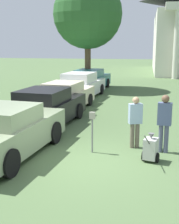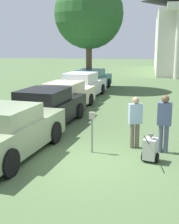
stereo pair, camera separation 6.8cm
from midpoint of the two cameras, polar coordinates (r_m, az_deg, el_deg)
ground_plane at (r=9.10m, az=-0.48°, el=-9.20°), size 120.00×120.00×0.00m
parked_car_sage at (r=9.78m, az=-14.59°, el=-3.55°), size 2.42×4.85×1.54m
parked_car_black at (r=13.01m, az=-7.91°, el=0.63°), size 2.48×5.13×1.54m
parked_car_cream at (r=15.93m, az=-4.36°, el=2.75°), size 2.33×5.06×1.45m
parked_car_white at (r=19.63m, az=-1.44°, el=4.74°), size 2.49×5.45×1.57m
parked_car_teal at (r=22.90m, az=0.35°, el=5.81°), size 2.47×5.45×1.51m
parking_meter at (r=9.63m, az=0.68°, el=-2.28°), size 0.18×0.09×1.30m
person_worker at (r=10.17m, az=8.54°, el=-1.30°), size 0.47×0.35×1.69m
person_supervisor at (r=9.87m, az=13.71°, el=-1.42°), size 0.45×0.28×1.83m
equipment_cart at (r=9.23m, az=11.28°, el=-6.59°), size 0.53×1.00×1.00m
shade_tree at (r=23.38m, az=-0.02°, el=17.46°), size 4.96×4.96×7.89m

